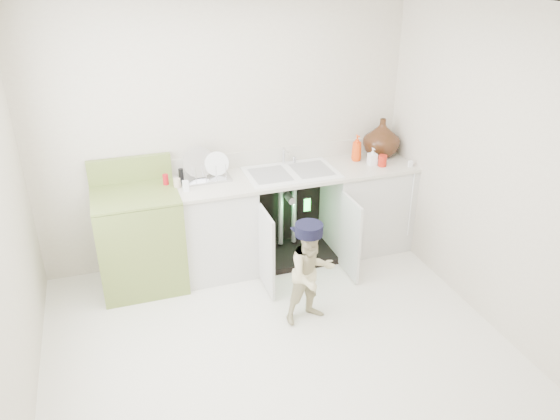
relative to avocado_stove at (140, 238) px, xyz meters
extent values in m
plane|color=silver|center=(0.88, -1.18, -0.47)|extent=(3.50, 3.50, 0.00)
cube|color=beige|center=(0.88, 0.32, 0.78)|extent=(3.50, 2.50, 0.02)
cube|color=beige|center=(0.88, -2.68, 0.78)|extent=(3.50, 2.50, 0.02)
cube|color=beige|center=(2.63, -1.18, 0.78)|extent=(2.50, 3.00, 0.02)
plane|color=white|center=(0.88, -1.18, 2.03)|extent=(3.50, 3.50, 0.00)
cube|color=silver|center=(0.63, 0.02, -0.04)|extent=(0.80, 0.60, 0.86)
cube|color=silver|center=(2.23, 0.02, -0.04)|extent=(0.80, 0.60, 0.86)
cube|color=black|center=(1.43, 0.29, -0.04)|extent=(0.80, 0.06, 0.86)
cube|color=black|center=(1.43, 0.02, -0.44)|extent=(0.80, 0.60, 0.06)
cylinder|color=gray|center=(1.36, 0.12, -0.02)|extent=(0.05, 0.05, 0.70)
cylinder|color=gray|center=(1.50, 0.12, -0.02)|extent=(0.05, 0.05, 0.70)
cylinder|color=gray|center=(1.43, 0.07, 0.15)|extent=(0.07, 0.18, 0.07)
cube|color=silver|center=(1.03, -0.48, -0.07)|extent=(0.03, 0.40, 0.76)
cube|color=silver|center=(1.83, -0.48, -0.07)|extent=(0.02, 0.40, 0.76)
cube|color=beige|center=(1.43, 0.02, 0.42)|extent=(2.44, 0.64, 0.03)
cube|color=beige|center=(1.43, 0.31, 0.51)|extent=(2.44, 0.02, 0.15)
cube|color=white|center=(1.43, 0.02, 0.43)|extent=(0.85, 0.55, 0.02)
cube|color=gray|center=(1.23, 0.02, 0.44)|extent=(0.34, 0.40, 0.01)
cube|color=gray|center=(1.64, 0.02, 0.44)|extent=(0.34, 0.40, 0.01)
cylinder|color=silver|center=(1.43, 0.24, 0.52)|extent=(0.03, 0.03, 0.17)
cylinder|color=silver|center=(1.43, 0.18, 0.60)|extent=(0.02, 0.14, 0.02)
cylinder|color=silver|center=(1.54, 0.24, 0.47)|extent=(0.04, 0.04, 0.06)
cylinder|color=white|center=(2.56, -0.29, 0.08)|extent=(0.01, 0.01, 0.70)
cube|color=white|center=(2.56, -0.20, 0.46)|extent=(0.04, 0.02, 0.06)
cube|color=silver|center=(0.64, 0.14, 0.44)|extent=(0.45, 0.30, 0.02)
cylinder|color=silver|center=(0.60, 0.16, 0.52)|extent=(0.28, 0.10, 0.27)
cylinder|color=white|center=(0.76, 0.14, 0.51)|extent=(0.22, 0.06, 0.22)
cylinder|color=silver|center=(0.46, 0.04, 0.52)|extent=(0.01, 0.01, 0.13)
cylinder|color=silver|center=(0.55, 0.04, 0.52)|extent=(0.01, 0.01, 0.13)
cylinder|color=silver|center=(0.64, 0.04, 0.52)|extent=(0.01, 0.01, 0.13)
cylinder|color=silver|center=(0.73, 0.04, 0.52)|extent=(0.01, 0.01, 0.13)
cylinder|color=silver|center=(0.82, 0.04, 0.52)|extent=(0.01, 0.01, 0.13)
imported|color=#411B12|center=(2.43, 0.16, 0.62)|extent=(0.37, 0.37, 0.38)
imported|color=#F2430C|center=(2.15, 0.12, 0.56)|extent=(0.10, 0.10, 0.26)
imported|color=white|center=(2.24, -0.04, 0.52)|extent=(0.08, 0.08, 0.17)
cylinder|color=#B61E0F|center=(2.32, -0.10, 0.49)|extent=(0.08, 0.08, 0.11)
cylinder|color=#B10F17|center=(0.29, 0.10, 0.48)|extent=(0.05, 0.05, 0.10)
cylinder|color=#CAB494|center=(0.37, 0.02, 0.47)|extent=(0.06, 0.06, 0.08)
cylinder|color=black|center=(0.43, 0.14, 0.49)|extent=(0.04, 0.04, 0.12)
cube|color=white|center=(0.43, -0.08, 0.48)|extent=(0.05, 0.05, 0.09)
cube|color=olive|center=(0.00, -0.01, -0.03)|extent=(0.73, 0.65, 0.88)
cube|color=olive|center=(0.00, -0.01, 0.43)|extent=(0.73, 0.65, 0.02)
cube|color=olive|center=(0.00, 0.28, 0.55)|extent=(0.73, 0.06, 0.23)
cylinder|color=black|center=(-0.18, -0.17, 0.42)|extent=(0.16, 0.16, 0.02)
cylinder|color=silver|center=(-0.18, -0.17, 0.44)|extent=(0.19, 0.19, 0.01)
cylinder|color=black|center=(-0.18, 0.15, 0.42)|extent=(0.16, 0.16, 0.02)
cylinder|color=silver|center=(-0.18, 0.15, 0.44)|extent=(0.19, 0.19, 0.01)
cylinder|color=black|center=(0.18, -0.17, 0.42)|extent=(0.16, 0.16, 0.02)
cylinder|color=silver|center=(0.18, -0.17, 0.44)|extent=(0.19, 0.19, 0.01)
cylinder|color=black|center=(0.18, 0.15, 0.42)|extent=(0.16, 0.16, 0.02)
cylinder|color=silver|center=(0.18, 0.15, 0.44)|extent=(0.19, 0.19, 0.01)
imported|color=beige|center=(1.25, -0.99, -0.03)|extent=(0.47, 0.39, 0.87)
cylinder|color=black|center=(1.25, -0.99, 0.37)|extent=(0.25, 0.25, 0.09)
cube|color=black|center=(1.23, -0.89, 0.34)|extent=(0.18, 0.12, 0.01)
cube|color=black|center=(1.46, -0.32, 0.25)|extent=(0.07, 0.01, 0.14)
cube|color=#26F23F|center=(1.46, -0.33, 0.25)|extent=(0.06, 0.00, 0.12)
camera|label=1|loc=(-0.16, -4.42, 2.36)|focal=35.00mm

